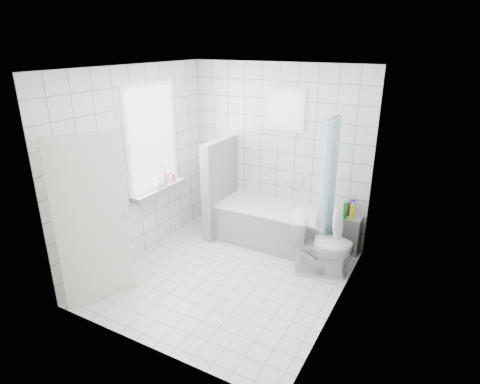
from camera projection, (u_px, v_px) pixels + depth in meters
The scene contains 19 objects.
ground at pixel (228, 276), 5.23m from camera, with size 3.00×3.00×0.00m, color white.
ceiling at pixel (225, 68), 4.30m from camera, with size 3.00×3.00×0.00m, color white.
wall_back at pixel (277, 153), 6.00m from camera, with size 2.80×0.02×2.60m, color white.
wall_front at pixel (141, 231), 3.54m from camera, with size 2.80×0.02×2.60m, color white.
wall_left at pixel (137, 165), 5.40m from camera, with size 0.02×3.00×2.60m, color white.
wall_right at pixel (343, 203), 4.14m from camera, with size 0.02×3.00×2.60m, color white.
window_left at pixel (153, 139), 5.51m from camera, with size 0.01×0.90×1.40m, color white.
window_back at pixel (284, 110), 5.68m from camera, with size 0.50×0.01×0.50m, color white.
window_sill at pixel (159, 190), 5.76m from camera, with size 0.18×1.02×0.08m, color white.
door at pixel (93, 222), 4.43m from camera, with size 0.04×0.80×2.00m, color silver.
bathtub at pixel (275, 225), 5.98m from camera, with size 1.70×0.77×0.58m.
partition_wall at pixel (220, 187), 6.18m from camera, with size 0.15×0.85×1.50m, color white.
tiled_ledge at pixel (346, 234), 5.75m from camera, with size 0.40×0.24×0.55m, color white.
toilet at pixel (322, 245), 5.16m from camera, with size 0.45×0.80×0.81m, color white.
curtain_rod at pixel (336, 115), 4.99m from camera, with size 0.02×0.02×0.80m, color silver.
shower_curtain at pixel (328, 186), 5.21m from camera, with size 0.14×0.48×1.78m, color #429FC4, non-canonical shape.
tub_faucet at pixel (291, 184), 6.01m from camera, with size 0.18×0.06×0.06m, color silver.
sill_bottles at pixel (162, 179), 5.75m from camera, with size 0.17×0.46×0.29m.
ledge_bottles at pixel (349, 210), 5.58m from camera, with size 0.16×0.17×0.26m.
Camera 1 is at (2.30, -3.87, 2.89)m, focal length 30.00 mm.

